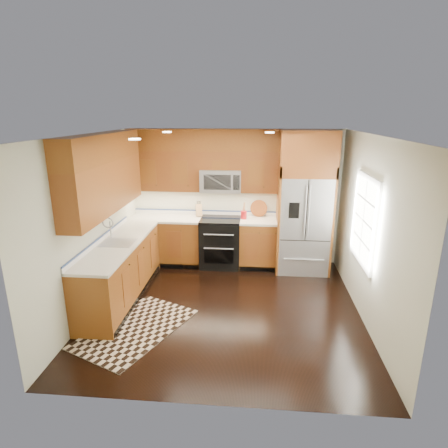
# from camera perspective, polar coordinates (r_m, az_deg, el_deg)

# --- Properties ---
(ground) EXTENTS (4.00, 4.00, 0.00)m
(ground) POSITION_cam_1_polar(r_m,az_deg,el_deg) (5.90, 0.31, -12.68)
(ground) COLOR black
(ground) RESTS_ON ground
(wall_back) EXTENTS (4.00, 0.02, 2.60)m
(wall_back) POSITION_cam_1_polar(r_m,az_deg,el_deg) (7.31, 1.65, 4.12)
(wall_back) COLOR beige
(wall_back) RESTS_ON ground
(wall_left) EXTENTS (0.02, 4.00, 2.60)m
(wall_left) POSITION_cam_1_polar(r_m,az_deg,el_deg) (5.89, -19.46, 0.03)
(wall_left) COLOR beige
(wall_left) RESTS_ON ground
(wall_right) EXTENTS (0.02, 4.00, 2.60)m
(wall_right) POSITION_cam_1_polar(r_m,az_deg,el_deg) (5.59, 21.23, -1.03)
(wall_right) COLOR beige
(wall_right) RESTS_ON ground
(window) EXTENTS (0.04, 1.10, 1.30)m
(window) POSITION_cam_1_polar(r_m,az_deg,el_deg) (5.74, 20.60, 0.53)
(window) COLOR white
(window) RESTS_ON ground
(base_cabinets) EXTENTS (2.85, 3.00, 0.90)m
(base_cabinets) POSITION_cam_1_polar(r_m,az_deg,el_deg) (6.70, -9.61, -4.91)
(base_cabinets) COLOR brown
(base_cabinets) RESTS_ON ground
(countertop) EXTENTS (2.86, 3.01, 0.04)m
(countertop) POSITION_cam_1_polar(r_m,az_deg,el_deg) (6.62, -8.37, -0.81)
(countertop) COLOR white
(countertop) RESTS_ON base_cabinets
(upper_cabinets) EXTENTS (2.85, 3.00, 1.15)m
(upper_cabinets) POSITION_cam_1_polar(r_m,az_deg,el_deg) (6.46, -9.17, 8.78)
(upper_cabinets) COLOR brown
(upper_cabinets) RESTS_ON ground
(range) EXTENTS (0.76, 0.67, 0.95)m
(range) POSITION_cam_1_polar(r_m,az_deg,el_deg) (7.24, -0.55, -2.85)
(range) COLOR black
(range) RESTS_ON ground
(microwave) EXTENTS (0.76, 0.40, 0.42)m
(microwave) POSITION_cam_1_polar(r_m,az_deg,el_deg) (7.06, -0.47, 6.65)
(microwave) COLOR #B2B2B7
(microwave) RESTS_ON ground
(refrigerator) EXTENTS (0.98, 0.75, 2.60)m
(refrigerator) POSITION_cam_1_polar(r_m,az_deg,el_deg) (6.99, 12.18, 3.19)
(refrigerator) COLOR #B2B2B7
(refrigerator) RESTS_ON ground
(sink_faucet) EXTENTS (0.54, 0.44, 0.37)m
(sink_faucet) POSITION_cam_1_polar(r_m,az_deg,el_deg) (6.07, -16.04, -2.20)
(sink_faucet) COLOR #B2B2B7
(sink_faucet) RESTS_ON countertop
(rug) EXTENTS (1.57, 1.90, 0.01)m
(rug) POSITION_cam_1_polar(r_m,az_deg,el_deg) (5.53, -13.27, -15.23)
(rug) COLOR black
(rug) RESTS_ON ground
(knife_block) EXTENTS (0.14, 0.17, 0.30)m
(knife_block) POSITION_cam_1_polar(r_m,az_deg,el_deg) (7.30, -3.85, 2.16)
(knife_block) COLOR tan
(knife_block) RESTS_ON countertop
(utensil_crock) EXTENTS (0.13, 0.13, 0.32)m
(utensil_crock) POSITION_cam_1_polar(r_m,az_deg,el_deg) (7.10, 3.03, 1.65)
(utensil_crock) COLOR red
(utensil_crock) RESTS_ON countertop
(cutting_board) EXTENTS (0.37, 0.37, 0.02)m
(cutting_board) POSITION_cam_1_polar(r_m,az_deg,el_deg) (7.32, 5.29, 1.26)
(cutting_board) COLOR brown
(cutting_board) RESTS_ON countertop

